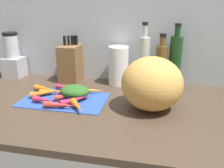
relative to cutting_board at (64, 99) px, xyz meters
The scene contains 23 objects.
ground_plane 24.29cm from the cutting_board, ahead, with size 170.00×80.00×3.00cm, color #47382B.
wall_back 53.82cm from the cutting_board, 57.41° to the left, with size 170.00×3.00×60.00cm, color #ADB7C1.
cutting_board is the anchor object (origin of this frame).
carrot_0 9.34cm from the cutting_board, 52.06° to the left, with size 3.54×3.54×13.46cm, color #B2264C.
carrot_1 10.46cm from the cutting_board, 139.48° to the right, with size 3.28×3.28×10.15cm, color #B2264C.
carrot_2 10.93cm from the cutting_board, 74.85° to the right, with size 2.99×2.99×15.80cm, color red.
carrot_3 13.09cm from the cutting_board, 152.97° to the left, with size 3.29×3.29×16.91cm, color orange.
carrot_4 2.13cm from the cutting_board, 49.58° to the right, with size 2.96×2.96×10.30cm, color red.
carrot_5 8.43cm from the cutting_board, 22.79° to the right, with size 3.31×3.31×16.92cm, color #B2264C.
carrot_6 9.26cm from the cutting_board, 147.39° to the left, with size 2.77×2.77×14.38cm, color orange.
carrot_7 11.50cm from the cutting_board, 101.77° to the left, with size 2.66×2.66×14.78cm, color #B2264C.
carrot_8 3.65cm from the cutting_board, 65.83° to the left, with size 2.01×2.01×12.08cm, color #B2264C.
carrot_9 15.06cm from the cutting_board, 44.24° to the right, with size 3.50×3.50×11.56cm, color orange.
carrot_10 11.08cm from the cutting_board, 167.51° to the left, with size 2.99×2.99×16.36cm, color orange.
carrot_11 16.15cm from the cutting_board, 41.35° to the left, with size 2.45×2.45×11.18cm, color orange.
carrot_greens_pile 6.58cm from the cutting_board, 32.78° to the left, with size 14.97×11.52×6.33cm, color #2D6023.
winter_squash 44.39cm from the cutting_board, ahead, with size 27.55×26.68×24.34cm, color gold.
knife_block 33.06cm from the cutting_board, 103.49° to the left, with size 11.51×16.61×27.10cm.
blender_appliance 55.29cm from the cutting_board, 147.31° to the left, with size 11.62×11.62×28.25cm.
paper_towel_roll 37.92cm from the cutting_board, 52.55° to the left, with size 11.30×11.30×22.31cm, color white.
bottle_0 49.29cm from the cutting_board, 39.60° to the left, with size 6.29×6.29×35.97cm.
bottle_1 56.07cm from the cutting_board, 32.49° to the left, with size 6.71×6.71×30.26cm.
bottle_2 63.35cm from the cutting_board, 29.70° to the left, with size 6.78×6.78×35.58cm.
Camera 1 is at (22.28, -103.34, 49.11)cm, focal length 38.97 mm.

